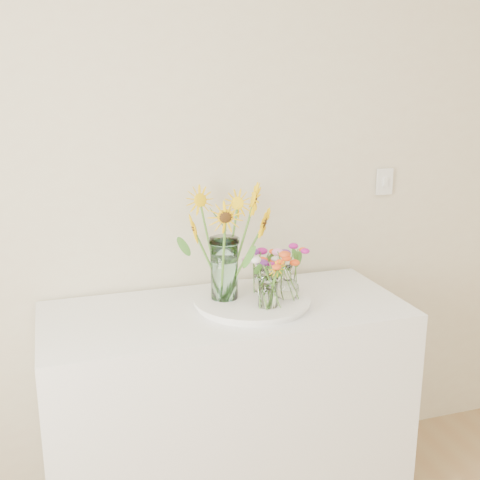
{
  "coord_description": "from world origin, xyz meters",
  "views": [
    {
      "loc": [
        -0.82,
        -0.15,
        1.76
      ],
      "look_at": [
        -0.15,
        1.93,
        1.17
      ],
      "focal_mm": 45.0,
      "sensor_mm": 36.0,
      "label": 1
    }
  ],
  "objects_px": {
    "tray": "(252,302)",
    "small_vase_a": "(268,292)",
    "counter": "(227,412)",
    "small_vase_c": "(261,280)",
    "small_vase_b": "(287,282)",
    "mason_jar": "(224,269)"
  },
  "relations": [
    {
      "from": "small_vase_b",
      "to": "small_vase_c",
      "type": "distance_m",
      "value": 0.12
    },
    {
      "from": "mason_jar",
      "to": "small_vase_b",
      "type": "height_order",
      "value": "mason_jar"
    },
    {
      "from": "counter",
      "to": "mason_jar",
      "type": "xyz_separation_m",
      "value": [
        0.0,
        0.04,
        0.6
      ]
    },
    {
      "from": "counter",
      "to": "mason_jar",
      "type": "relative_size",
      "value": 5.64
    },
    {
      "from": "small_vase_a",
      "to": "small_vase_b",
      "type": "xyz_separation_m",
      "value": [
        0.11,
        0.07,
        0.0
      ]
    },
    {
      "from": "small_vase_a",
      "to": "small_vase_b",
      "type": "height_order",
      "value": "small_vase_b"
    },
    {
      "from": "small_vase_a",
      "to": "small_vase_b",
      "type": "relative_size",
      "value": 0.93
    },
    {
      "from": "counter",
      "to": "small_vase_a",
      "type": "xyz_separation_m",
      "value": [
        0.13,
        -0.1,
        0.54
      ]
    },
    {
      "from": "mason_jar",
      "to": "small_vase_a",
      "type": "xyz_separation_m",
      "value": [
        0.13,
        -0.14,
        -0.06
      ]
    },
    {
      "from": "counter",
      "to": "tray",
      "type": "xyz_separation_m",
      "value": [
        0.1,
        -0.0,
        0.46
      ]
    },
    {
      "from": "counter",
      "to": "small_vase_b",
      "type": "height_order",
      "value": "small_vase_b"
    },
    {
      "from": "mason_jar",
      "to": "tray",
      "type": "bearing_deg",
      "value": -20.95
    },
    {
      "from": "tray",
      "to": "small_vase_a",
      "type": "height_order",
      "value": "small_vase_a"
    },
    {
      "from": "tray",
      "to": "small_vase_c",
      "type": "relative_size",
      "value": 4.33
    },
    {
      "from": "tray",
      "to": "small_vase_c",
      "type": "xyz_separation_m",
      "value": [
        0.06,
        0.07,
        0.06
      ]
    },
    {
      "from": "counter",
      "to": "mason_jar",
      "type": "bearing_deg",
      "value": 83.08
    },
    {
      "from": "counter",
      "to": "small_vase_c",
      "type": "relative_size",
      "value": 14.06
    },
    {
      "from": "tray",
      "to": "counter",
      "type": "bearing_deg",
      "value": 178.89
    },
    {
      "from": "mason_jar",
      "to": "small_vase_b",
      "type": "xyz_separation_m",
      "value": [
        0.24,
        -0.07,
        -0.06
      ]
    },
    {
      "from": "tray",
      "to": "mason_jar",
      "type": "height_order",
      "value": "mason_jar"
    },
    {
      "from": "small_vase_c",
      "to": "mason_jar",
      "type": "bearing_deg",
      "value": -169.11
    },
    {
      "from": "counter",
      "to": "small_vase_a",
      "type": "height_order",
      "value": "small_vase_a"
    }
  ]
}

